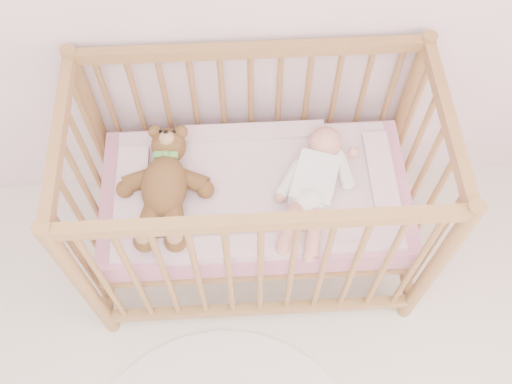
{
  "coord_description": "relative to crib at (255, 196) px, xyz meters",
  "views": [
    {
      "loc": [
        0.2,
        0.48,
        2.5
      ],
      "look_at": [
        0.26,
        1.55,
        0.62
      ],
      "focal_mm": 40.0,
      "sensor_mm": 36.0,
      "label": 1
    }
  ],
  "objects": [
    {
      "name": "crib",
      "position": [
        0.0,
        0.0,
        0.0
      ],
      "size": [
        1.36,
        0.76,
        1.0
      ],
      "primitive_type": null,
      "color": "#A27244",
      "rests_on": "floor"
    },
    {
      "name": "mattress",
      "position": [
        0.0,
        0.0,
        -0.01
      ],
      "size": [
        1.22,
        0.62,
        0.13
      ],
      "primitive_type": "cube",
      "color": "#CC7F95",
      "rests_on": "crib"
    },
    {
      "name": "blanket",
      "position": [
        0.0,
        0.0,
        0.06
      ],
      "size": [
        1.1,
        0.58,
        0.06
      ],
      "primitive_type": null,
      "color": "#E8A0B5",
      "rests_on": "mattress"
    },
    {
      "name": "baby",
      "position": [
        0.23,
        -0.02,
        0.14
      ],
      "size": [
        0.47,
        0.66,
        0.14
      ],
      "primitive_type": null,
      "rotation": [
        0.0,
        0.0,
        -0.33
      ],
      "color": "white",
      "rests_on": "blanket"
    },
    {
      "name": "teddy_bear",
      "position": [
        -0.34,
        -0.02,
        0.15
      ],
      "size": [
        0.42,
        0.57,
        0.15
      ],
      "primitive_type": null,
      "rotation": [
        0.0,
        0.0,
        -0.06
      ],
      "color": "brown",
      "rests_on": "blanket"
    }
  ]
}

